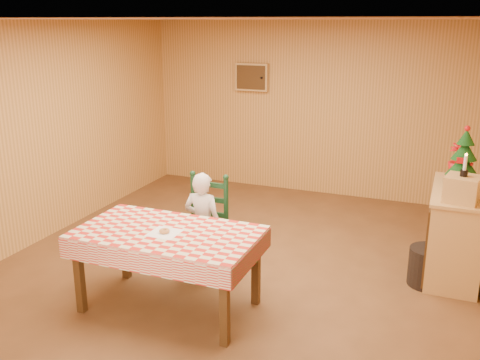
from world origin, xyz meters
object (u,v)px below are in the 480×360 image
shelf_unit (454,232)px  christmas_tree (464,157)px  seated_child (203,225)px  storage_bin (428,267)px  dining_table (168,239)px  crate (462,189)px  ladder_chair (205,228)px

shelf_unit → christmas_tree: (0.01, 0.25, 0.74)m
seated_child → storage_bin: size_ratio=2.86×
dining_table → storage_bin: 2.65m
shelf_unit → crate: bearing=-88.8°
dining_table → shelf_unit: bearing=36.0°
dining_table → christmas_tree: bearing=39.5°
ladder_chair → crate: bearing=13.2°
ladder_chair → storage_bin: (2.21, 0.59, -0.31)m
christmas_tree → storage_bin: bearing=-109.4°
christmas_tree → storage_bin: size_ratio=1.58×
ladder_chair → shelf_unit: 2.61m
christmas_tree → crate: bearing=-90.0°
shelf_unit → ladder_chair: bearing=-158.2°
ladder_chair → crate: (2.43, 0.57, 0.55)m
shelf_unit → storage_bin: (-0.21, -0.39, -0.27)m
dining_table → crate: 2.81m
seated_child → christmas_tree: size_ratio=1.81×
dining_table → ladder_chair: 0.81m
seated_child → christmas_tree: 2.83m
seated_child → storage_bin: (2.21, 0.64, -0.37)m
dining_table → ladder_chair: size_ratio=1.53×
dining_table → ladder_chair: ladder_chair is taller
shelf_unit → crate: 0.71m
shelf_unit → christmas_tree: size_ratio=2.00×
crate → dining_table: bearing=-150.8°
ladder_chair → shelf_unit: size_ratio=0.87×
seated_child → crate: 2.56m
crate → christmas_tree: christmas_tree is taller
christmas_tree → ladder_chair: bearing=-153.3°
shelf_unit → crate: crate is taller
shelf_unit → seated_child: bearing=-157.0°
ladder_chair → shelf_unit: (2.43, 0.97, -0.04)m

